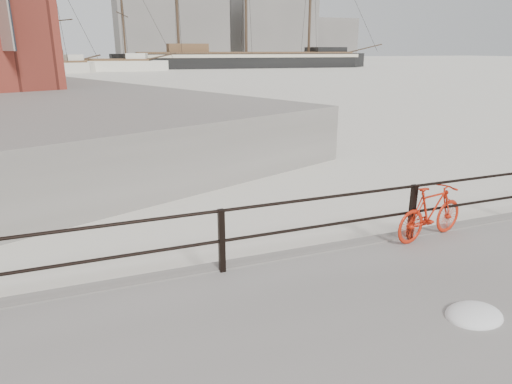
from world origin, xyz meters
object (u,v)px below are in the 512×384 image
object	(u,v)px
bicycle	(431,212)
barque_black	(246,68)
schooner_left	(28,74)
schooner_mid	(87,71)

from	to	relation	value
bicycle	barque_black	bearing A→B (deg)	61.49
barque_black	schooner_left	size ratio (longest dim) A/B	2.51
bicycle	schooner_left	distance (m)	72.46
bicycle	barque_black	distance (m)	86.36
schooner_left	barque_black	bearing A→B (deg)	-9.78
schooner_mid	schooner_left	world-z (taller)	schooner_mid
schooner_mid	barque_black	bearing A→B (deg)	20.05
barque_black	schooner_left	bearing A→B (deg)	-159.17
schooner_mid	schooner_left	distance (m)	11.33
bicycle	barque_black	xyz separation A→B (m)	(26.45, 82.21, -0.84)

